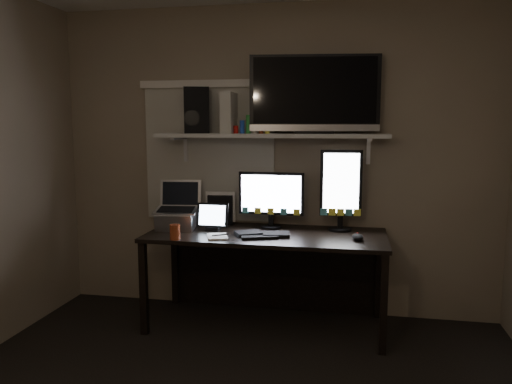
% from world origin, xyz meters
% --- Properties ---
extents(back_wall, '(3.60, 0.00, 3.60)m').
position_xyz_m(back_wall, '(0.00, 1.80, 1.25)').
color(back_wall, '#736452').
rests_on(back_wall, floor).
extents(window_blinds, '(1.10, 0.02, 1.10)m').
position_xyz_m(window_blinds, '(-0.55, 1.79, 1.30)').
color(window_blinds, '#B3B0A1').
rests_on(window_blinds, back_wall).
extents(desk, '(1.80, 0.75, 0.73)m').
position_xyz_m(desk, '(0.00, 1.55, 0.55)').
color(desk, black).
rests_on(desk, floor).
extents(wall_shelf, '(1.80, 0.35, 0.03)m').
position_xyz_m(wall_shelf, '(0.00, 1.62, 1.46)').
color(wall_shelf, '#B2B2AD').
rests_on(wall_shelf, back_wall).
extents(monitor_landscape, '(0.52, 0.07, 0.46)m').
position_xyz_m(monitor_landscape, '(0.00, 1.62, 0.96)').
color(monitor_landscape, black).
rests_on(monitor_landscape, desk).
extents(monitor_portrait, '(0.32, 0.09, 0.64)m').
position_xyz_m(monitor_portrait, '(0.55, 1.63, 1.05)').
color(monitor_portrait, black).
rests_on(monitor_portrait, desk).
extents(keyboard, '(0.44, 0.29, 0.02)m').
position_xyz_m(keyboard, '(-0.02, 1.35, 0.74)').
color(keyboard, black).
rests_on(keyboard, desk).
extents(mouse, '(0.09, 0.13, 0.04)m').
position_xyz_m(mouse, '(0.68, 1.33, 0.75)').
color(mouse, black).
rests_on(mouse, desk).
extents(notepad, '(0.20, 0.24, 0.01)m').
position_xyz_m(notepad, '(-0.33, 1.22, 0.74)').
color(notepad, white).
rests_on(notepad, desk).
extents(tablet, '(0.25, 0.11, 0.22)m').
position_xyz_m(tablet, '(-0.43, 1.45, 0.84)').
color(tablet, black).
rests_on(tablet, desk).
extents(file_sorter, '(0.22, 0.12, 0.26)m').
position_xyz_m(file_sorter, '(-0.43, 1.70, 0.86)').
color(file_sorter, black).
rests_on(file_sorter, desk).
extents(laptop, '(0.36, 0.31, 0.37)m').
position_xyz_m(laptop, '(-0.73, 1.44, 0.92)').
color(laptop, '#B6B6BB').
rests_on(laptop, desk).
extents(cup, '(0.09, 0.09, 0.11)m').
position_xyz_m(cup, '(-0.61, 1.10, 0.78)').
color(cup, maroon).
rests_on(cup, desk).
extents(sticky_notes, '(0.33, 0.28, 0.00)m').
position_xyz_m(sticky_notes, '(-0.12, 1.34, 0.73)').
color(sticky_notes, '#FEF645').
rests_on(sticky_notes, desk).
extents(tv, '(1.00, 0.29, 0.59)m').
position_xyz_m(tv, '(0.33, 1.64, 1.78)').
color(tv, black).
rests_on(tv, wall_shelf).
extents(game_console, '(0.09, 0.27, 0.32)m').
position_xyz_m(game_console, '(-0.34, 1.64, 1.64)').
color(game_console, beige).
rests_on(game_console, wall_shelf).
extents(speaker, '(0.26, 0.29, 0.36)m').
position_xyz_m(speaker, '(-0.60, 1.64, 1.66)').
color(speaker, black).
rests_on(speaker, wall_shelf).
extents(bottles, '(0.23, 0.10, 0.15)m').
position_xyz_m(bottles, '(-0.15, 1.59, 1.55)').
color(bottles, '#A50F0C').
rests_on(bottles, wall_shelf).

